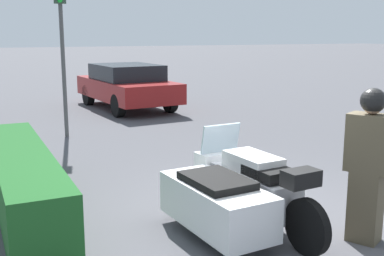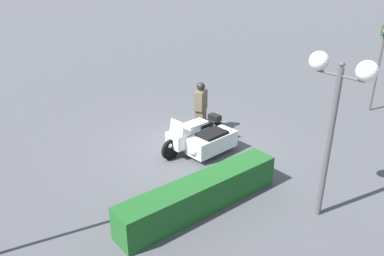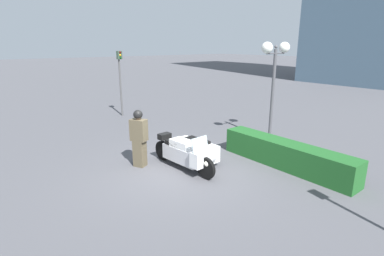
{
  "view_description": "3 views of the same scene",
  "coord_description": "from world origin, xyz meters",
  "px_view_note": "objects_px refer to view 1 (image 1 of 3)",
  "views": [
    {
      "loc": [
        -4.8,
        3.33,
        2.34
      ],
      "look_at": [
        0.51,
        0.82,
        1.18
      ],
      "focal_mm": 45.0,
      "sensor_mm": 36.0,
      "label": 1
    },
    {
      "loc": [
        6.61,
        8.32,
        5.3
      ],
      "look_at": [
        0.71,
        0.95,
        1.14
      ],
      "focal_mm": 35.0,
      "sensor_mm": 36.0,
      "label": 2
    },
    {
      "loc": [
        6.71,
        -4.77,
        3.61
      ],
      "look_at": [
        -0.47,
        0.98,
        1.03
      ],
      "focal_mm": 28.0,
      "sensor_mm": 36.0,
      "label": 3
    }
  ],
  "objects_px": {
    "officer_rider": "(369,162)",
    "parked_car_background": "(127,85)",
    "police_motorcycle": "(228,192)",
    "traffic_light_near": "(62,39)",
    "hedge_bush_curbside": "(23,179)"
  },
  "relations": [
    {
      "from": "hedge_bush_curbside",
      "to": "traffic_light_near",
      "type": "height_order",
      "value": "traffic_light_near"
    },
    {
      "from": "hedge_bush_curbside",
      "to": "parked_car_background",
      "type": "distance_m",
      "value": 8.74
    },
    {
      "from": "officer_rider",
      "to": "hedge_bush_curbside",
      "type": "distance_m",
      "value": 4.45
    },
    {
      "from": "officer_rider",
      "to": "traffic_light_near",
      "type": "xyz_separation_m",
      "value": [
        7.14,
        1.99,
        1.29
      ]
    },
    {
      "from": "officer_rider",
      "to": "police_motorcycle",
      "type": "bearing_deg",
      "value": -65.02
    },
    {
      "from": "police_motorcycle",
      "to": "parked_car_background",
      "type": "bearing_deg",
      "value": -14.76
    },
    {
      "from": "police_motorcycle",
      "to": "traffic_light_near",
      "type": "height_order",
      "value": "traffic_light_near"
    },
    {
      "from": "officer_rider",
      "to": "parked_car_background",
      "type": "height_order",
      "value": "officer_rider"
    },
    {
      "from": "police_motorcycle",
      "to": "hedge_bush_curbside",
      "type": "bearing_deg",
      "value": 45.2
    },
    {
      "from": "traffic_light_near",
      "to": "officer_rider",
      "type": "bearing_deg",
      "value": 27.99
    },
    {
      "from": "officer_rider",
      "to": "hedge_bush_curbside",
      "type": "xyz_separation_m",
      "value": [
        2.83,
        3.4,
        -0.54
      ]
    },
    {
      "from": "officer_rider",
      "to": "parked_car_background",
      "type": "bearing_deg",
      "value": -119.89
    },
    {
      "from": "officer_rider",
      "to": "hedge_bush_curbside",
      "type": "height_order",
      "value": "officer_rider"
    },
    {
      "from": "traffic_light_near",
      "to": "parked_car_background",
      "type": "distance_m",
      "value": 4.56
    },
    {
      "from": "traffic_light_near",
      "to": "parked_car_background",
      "type": "bearing_deg",
      "value": 156.07
    }
  ]
}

